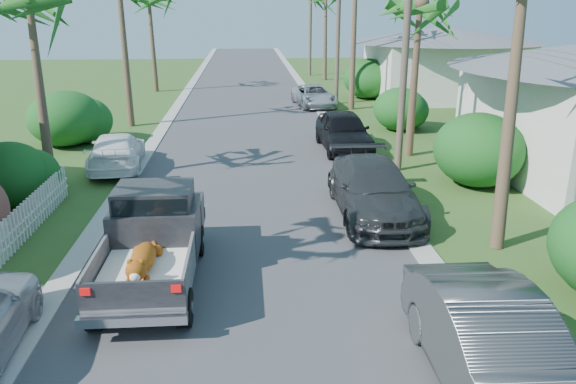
{
  "coord_description": "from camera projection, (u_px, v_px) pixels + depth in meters",
  "views": [
    {
      "loc": [
        -0.06,
        -7.03,
        5.94
      ],
      "look_at": [
        0.95,
        6.5,
        1.4
      ],
      "focal_mm": 35.0,
      "sensor_mm": 36.0,
      "label": 1
    }
  ],
  "objects": [
    {
      "name": "road",
      "position": [
        248.0,
        113.0,
        32.18
      ],
      "size": [
        8.0,
        100.0,
        0.02
      ],
      "primitive_type": "cube",
      "color": "#38383A",
      "rests_on": "ground"
    },
    {
      "name": "curb_left",
      "position": [
        172.0,
        114.0,
        31.87
      ],
      "size": [
        0.6,
        100.0,
        0.06
      ],
      "primitive_type": "cube",
      "color": "#A5A39E",
      "rests_on": "ground"
    },
    {
      "name": "curb_right",
      "position": [
        322.0,
        112.0,
        32.48
      ],
      "size": [
        0.6,
        100.0,
        0.06
      ],
      "primitive_type": "cube",
      "color": "#A5A39E",
      "rests_on": "ground"
    },
    {
      "name": "pickup_truck",
      "position": [
        155.0,
        234.0,
        12.67
      ],
      "size": [
        1.98,
        5.12,
        2.06
      ],
      "color": "black",
      "rests_on": "ground"
    },
    {
      "name": "parked_car_rn",
      "position": [
        494.0,
        350.0,
        8.8
      ],
      "size": [
        1.7,
        4.85,
        1.6
      ],
      "primitive_type": "imported",
      "rotation": [
        0.0,
        0.0,
        -0.0
      ],
      "color": "#34383A",
      "rests_on": "ground"
    },
    {
      "name": "parked_car_rm",
      "position": [
        373.0,
        190.0,
        16.45
      ],
      "size": [
        2.22,
        5.42,
        1.57
      ],
      "primitive_type": "imported",
      "rotation": [
        0.0,
        0.0,
        -0.0
      ],
      "color": "#2B2E30",
      "rests_on": "ground"
    },
    {
      "name": "parked_car_rf",
      "position": [
        344.0,
        131.0,
        23.88
      ],
      "size": [
        2.1,
        4.89,
        1.64
      ],
      "primitive_type": "imported",
      "rotation": [
        0.0,
        0.0,
        0.03
      ],
      "color": "black",
      "rests_on": "ground"
    },
    {
      "name": "parked_car_rd",
      "position": [
        314.0,
        96.0,
        34.25
      ],
      "size": [
        2.69,
        4.83,
        1.28
      ],
      "primitive_type": "imported",
      "rotation": [
        0.0,
        0.0,
        0.13
      ],
      "color": "#B8B9C0",
      "rests_on": "ground"
    },
    {
      "name": "parked_car_lf",
      "position": [
        117.0,
        151.0,
        21.21
      ],
      "size": [
        2.36,
        4.79,
        1.34
      ],
      "primitive_type": "imported",
      "rotation": [
        0.0,
        0.0,
        3.25
      ],
      "color": "white",
      "rests_on": "ground"
    },
    {
      "name": "palm_r_b",
      "position": [
        420.0,
        4.0,
        21.3
      ],
      "size": [
        4.4,
        4.4,
        7.2
      ],
      "color": "brown",
      "rests_on": "ground"
    },
    {
      "name": "shrub_l_c",
      "position": [
        8.0,
        175.0,
        17.16
      ],
      "size": [
        2.4,
        2.64,
        2.0
      ],
      "primitive_type": "ellipsoid",
      "color": "#164F1F",
      "rests_on": "ground"
    },
    {
      "name": "shrub_l_d",
      "position": [
        66.0,
        118.0,
        24.62
      ],
      "size": [
        3.2,
        3.52,
        2.4
      ],
      "primitive_type": "ellipsoid",
      "color": "#164F1F",
      "rests_on": "ground"
    },
    {
      "name": "shrub_r_b",
      "position": [
        479.0,
        150.0,
        19.1
      ],
      "size": [
        3.0,
        3.3,
        2.5
      ],
      "primitive_type": "ellipsoid",
      "color": "#164F1F",
      "rests_on": "ground"
    },
    {
      "name": "shrub_r_c",
      "position": [
        400.0,
        109.0,
        27.65
      ],
      "size": [
        2.6,
        2.86,
        2.1
      ],
      "primitive_type": "ellipsoid",
      "color": "#164F1F",
      "rests_on": "ground"
    },
    {
      "name": "shrub_r_d",
      "position": [
        368.0,
        79.0,
        37.06
      ],
      "size": [
        3.2,
        3.52,
        2.6
      ],
      "primitive_type": "ellipsoid",
      "color": "#164F1F",
      "rests_on": "ground"
    },
    {
      "name": "house_right_far",
      "position": [
        443.0,
        65.0,
        37.16
      ],
      "size": [
        9.0,
        8.0,
        4.6
      ],
      "color": "silver",
      "rests_on": "ground"
    },
    {
      "name": "utility_pole_b",
      "position": [
        406.0,
        45.0,
        19.77
      ],
      "size": [
        1.6,
        0.26,
        9.0
      ],
      "color": "brown",
      "rests_on": "ground"
    },
    {
      "name": "utility_pole_c",
      "position": [
        338.0,
        28.0,
        33.95
      ],
      "size": [
        1.6,
        0.26,
        9.0
      ],
      "color": "brown",
      "rests_on": "ground"
    },
    {
      "name": "utility_pole_d",
      "position": [
        310.0,
        21.0,
        48.14
      ],
      "size": [
        1.6,
        0.26,
        9.0
      ],
      "color": "brown",
      "rests_on": "ground"
    }
  ]
}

